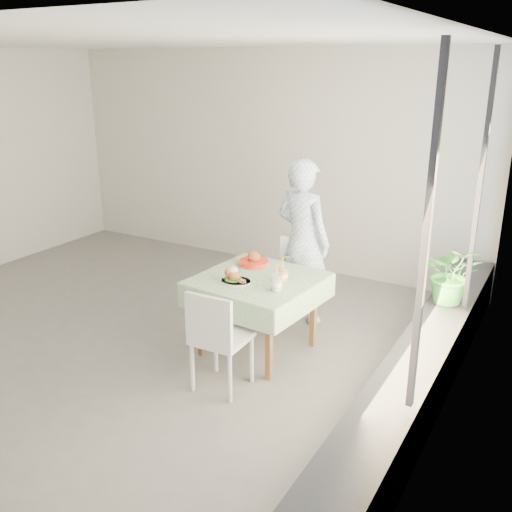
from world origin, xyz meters
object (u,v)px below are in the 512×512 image
Objects in this scene: cafe_table at (258,306)px; diner at (303,241)px; chair_near at (221,358)px; juice_cup_orange at (282,275)px; main_dish at (234,277)px; chair_far at (297,299)px; potted_plant at (452,274)px.

diner reaches higher than cafe_table.
juice_cup_orange is at bearing 76.18° from chair_near.
diner is at bearing 87.69° from cafe_table.
main_dish is (-0.13, -0.20, 0.33)m from cafe_table.
chair_far is 1.58m from potted_plant.
main_dish is 0.99× the size of juice_cup_orange.
cafe_table is at bearing -175.21° from juice_cup_orange.
chair_near is 3.14× the size of main_dish.
main_dish is (-0.19, -0.91, 0.51)m from chair_far.
potted_plant reaches higher than juice_cup_orange.
potted_plant is (1.55, 0.87, 0.32)m from cafe_table.
main_dish is at bearing -147.74° from potted_plant.
chair_near is 0.76m from main_dish.
cafe_table is 0.65× the size of diner.
chair_far is at bearing 90.00° from chair_near.
juice_cup_orange is at bearing -75.38° from chair_far.
diner is 1.08m from main_dish.
chair_far is at bearing 78.27° from main_dish.
main_dish is 0.50× the size of potted_plant.
juice_cup_orange is at bearing 30.16° from main_dish.
chair_far is 0.52× the size of diner.
potted_plant is at bearing -168.68° from diner.
cafe_table is 0.74m from chair_near.
juice_cup_orange is at bearing 4.79° from cafe_table.
potted_plant is at bearing 29.22° from cafe_table.
juice_cup_orange reaches higher than cafe_table.
cafe_table is 0.74m from chair_far.
potted_plant is (1.49, 1.58, 0.51)m from chair_near.
potted_plant is (1.49, 0.15, 0.51)m from chair_far.
diner is 6.06× the size of main_dish.
chair_near is at bearing -85.57° from cafe_table.
chair_far is 3.11× the size of juice_cup_orange.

